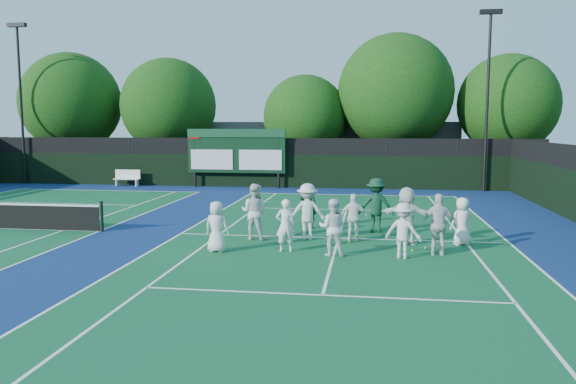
# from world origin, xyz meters

# --- Properties ---
(ground) EXTENTS (120.00, 120.00, 0.00)m
(ground) POSITION_xyz_m (0.00, 0.00, 0.00)
(ground) COLOR #19330D
(ground) RESTS_ON ground
(court_apron) EXTENTS (34.00, 32.00, 0.01)m
(court_apron) POSITION_xyz_m (-6.00, 1.00, 0.00)
(court_apron) COLOR navy
(court_apron) RESTS_ON ground
(near_court) EXTENTS (11.05, 23.85, 0.01)m
(near_court) POSITION_xyz_m (0.00, 1.00, 0.01)
(near_court) COLOR #11552E
(near_court) RESTS_ON ground
(back_fence) EXTENTS (34.00, 0.08, 3.00)m
(back_fence) POSITION_xyz_m (-6.00, 16.00, 1.36)
(back_fence) COLOR black
(back_fence) RESTS_ON ground
(scoreboard) EXTENTS (6.00, 0.21, 3.55)m
(scoreboard) POSITION_xyz_m (-7.01, 15.59, 2.19)
(scoreboard) COLOR black
(scoreboard) RESTS_ON ground
(clubhouse) EXTENTS (18.00, 6.00, 4.00)m
(clubhouse) POSITION_xyz_m (-2.00, 24.00, 2.00)
(clubhouse) COLOR slate
(clubhouse) RESTS_ON ground
(light_pole_left) EXTENTS (1.20, 0.30, 10.12)m
(light_pole_left) POSITION_xyz_m (-21.00, 15.70, 6.30)
(light_pole_left) COLOR black
(light_pole_left) RESTS_ON ground
(light_pole_right) EXTENTS (1.20, 0.30, 10.12)m
(light_pole_right) POSITION_xyz_m (7.50, 15.70, 6.30)
(light_pole_right) COLOR black
(light_pole_right) RESTS_ON ground
(bench) EXTENTS (1.62, 0.44, 1.02)m
(bench) POSITION_xyz_m (-13.90, 15.37, 0.55)
(bench) COLOR white
(bench) RESTS_ON ground
(tree_a) EXTENTS (6.92, 6.92, 8.79)m
(tree_a) POSITION_xyz_m (-19.58, 19.58, 5.14)
(tree_a) COLOR black
(tree_a) RESTS_ON ground
(tree_b) EXTENTS (6.45, 6.45, 8.29)m
(tree_b) POSITION_xyz_m (-12.48, 19.58, 4.90)
(tree_b) COLOR black
(tree_b) RESTS_ON ground
(tree_c) EXTENTS (5.51, 5.51, 7.07)m
(tree_c) POSITION_xyz_m (-3.10, 19.58, 4.17)
(tree_c) COLOR black
(tree_c) RESTS_ON ground
(tree_d) EXTENTS (7.38, 7.38, 9.58)m
(tree_d) POSITION_xyz_m (2.72, 19.58, 5.70)
(tree_d) COLOR black
(tree_d) RESTS_ON ground
(tree_e) EXTENTS (6.21, 6.21, 8.18)m
(tree_e) POSITION_xyz_m (9.64, 19.58, 4.91)
(tree_e) COLOR black
(tree_e) RESTS_ON ground
(tennis_ball_1) EXTENTS (0.07, 0.07, 0.07)m
(tennis_ball_1) POSITION_xyz_m (0.37, 0.26, 0.03)
(tennis_ball_1) COLOR #B7CD18
(tennis_ball_1) RESTS_ON ground
(tennis_ball_2) EXTENTS (0.07, 0.07, 0.07)m
(tennis_ball_2) POSITION_xyz_m (2.31, -0.64, 0.03)
(tennis_ball_2) COLOR #B7CD18
(tennis_ball_2) RESTS_ON ground
(tennis_ball_3) EXTENTS (0.07, 0.07, 0.07)m
(tennis_ball_3) POSITION_xyz_m (-4.26, 1.24, 0.03)
(tennis_ball_3) COLOR #B7CD18
(tennis_ball_3) RESTS_ON ground
(tennis_ball_5) EXTENTS (0.07, 0.07, 0.07)m
(tennis_ball_5) POSITION_xyz_m (2.73, -0.22, 0.03)
(tennis_ball_5) COLOR #B7CD18
(tennis_ball_5) RESTS_ON ground
(player_front_0) EXTENTS (0.82, 0.61, 1.54)m
(player_front_0) POSITION_xyz_m (-3.49, -1.53, 0.77)
(player_front_0) COLOR silver
(player_front_0) RESTS_ON ground
(player_front_1) EXTENTS (0.66, 0.51, 1.60)m
(player_front_1) POSITION_xyz_m (-1.46, -1.21, 0.80)
(player_front_1) COLOR white
(player_front_1) RESTS_ON ground
(player_front_2) EXTENTS (0.85, 0.68, 1.67)m
(player_front_2) POSITION_xyz_m (-0.04, -1.51, 0.84)
(player_front_2) COLOR white
(player_front_2) RESTS_ON ground
(player_front_3) EXTENTS (1.16, 0.87, 1.60)m
(player_front_3) POSITION_xyz_m (1.97, -1.54, 0.80)
(player_front_3) COLOR silver
(player_front_3) RESTS_ON ground
(player_front_4) EXTENTS (1.08, 0.50, 1.82)m
(player_front_4) POSITION_xyz_m (3.01, -1.01, 0.91)
(player_front_4) COLOR silver
(player_front_4) RESTS_ON ground
(player_back_0) EXTENTS (1.01, 0.84, 1.86)m
(player_back_0) POSITION_xyz_m (-2.76, 0.45, 0.93)
(player_back_0) COLOR silver
(player_back_0) RESTS_ON ground
(player_back_1) EXTENTS (1.28, 0.83, 1.87)m
(player_back_1) POSITION_xyz_m (-1.01, 0.67, 0.93)
(player_back_1) COLOR silver
(player_back_1) RESTS_ON ground
(player_back_2) EXTENTS (0.93, 0.41, 1.56)m
(player_back_2) POSITION_xyz_m (0.51, 0.73, 0.78)
(player_back_2) COLOR white
(player_back_2) RESTS_ON ground
(player_back_3) EXTENTS (1.79, 0.97, 1.85)m
(player_back_3) POSITION_xyz_m (2.18, 0.41, 0.92)
(player_back_3) COLOR white
(player_back_3) RESTS_ON ground
(player_back_4) EXTENTS (0.87, 0.72, 1.53)m
(player_back_4) POSITION_xyz_m (3.91, 0.51, 0.76)
(player_back_4) COLOR white
(player_back_4) RESTS_ON ground
(coach_left) EXTENTS (0.64, 0.43, 1.70)m
(coach_left) POSITION_xyz_m (-1.21, 2.67, 0.85)
(coach_left) COLOR #103C20
(coach_left) RESTS_ON ground
(coach_right) EXTENTS (1.29, 0.80, 1.93)m
(coach_right) POSITION_xyz_m (1.24, 2.27, 0.97)
(coach_right) COLOR #0F3A23
(coach_right) RESTS_ON ground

